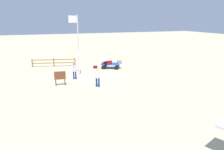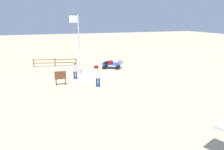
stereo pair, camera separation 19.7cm
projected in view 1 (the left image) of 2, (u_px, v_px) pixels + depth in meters
name	position (u px, v px, depth m)	size (l,w,h in m)	color
ground_plane	(89.00, 74.00, 22.16)	(120.00, 120.00, 0.00)	#BAAD8B
luggage_cart	(110.00, 65.00, 24.80)	(2.40, 2.08, 0.56)	blue
suitcase_olive	(120.00, 62.00, 24.56)	(0.51, 0.42, 0.38)	gray
suitcase_dark	(107.00, 63.00, 24.40)	(0.69, 0.52, 0.29)	black
suitcase_navy	(109.00, 63.00, 24.32)	(0.69, 0.48, 0.38)	maroon
suitcase_maroon	(95.00, 67.00, 24.86)	(0.50, 0.36, 0.29)	maroon
worker_lead	(98.00, 76.00, 17.96)	(0.49, 0.49, 1.57)	navy
worker_trailing	(74.00, 69.00, 20.24)	(0.47, 0.47, 1.63)	navy
flagpole	(77.00, 41.00, 20.70)	(0.88, 0.19, 5.91)	silver
signboard	(60.00, 76.00, 18.37)	(0.95, 0.15, 1.23)	#4C3319
wooden_fence	(54.00, 62.00, 25.65)	(4.94, 1.25, 0.97)	brown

